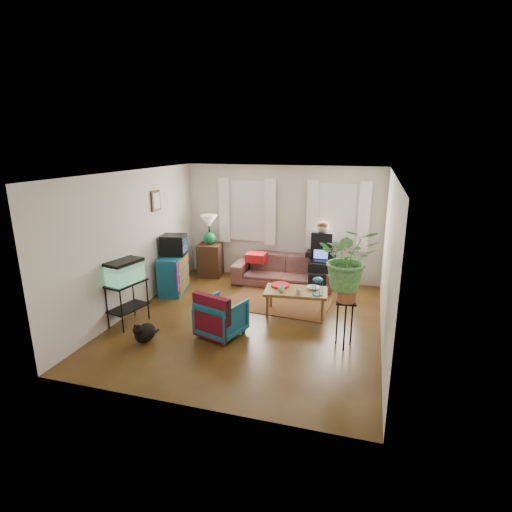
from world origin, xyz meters
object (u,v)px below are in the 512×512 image
(coffee_table, at_px, (296,302))
(side_table, at_px, (210,260))
(armchair, at_px, (222,315))
(plant_stand, at_px, (344,324))
(sofa, at_px, (284,266))
(aquarium_stand, at_px, (128,303))
(dresser, at_px, (173,274))

(coffee_table, bearing_deg, side_table, 139.19)
(side_table, bearing_deg, armchair, -64.06)
(coffee_table, distance_m, plant_stand, 1.38)
(sofa, xyz_separation_m, coffee_table, (0.56, -1.52, -0.20))
(sofa, xyz_separation_m, armchair, (-0.46, -2.67, -0.09))
(side_table, xyz_separation_m, plant_stand, (3.33, -2.64, -0.01))
(aquarium_stand, distance_m, coffee_table, 2.99)
(armchair, relative_size, plant_stand, 0.90)
(aquarium_stand, relative_size, coffee_table, 0.68)
(plant_stand, bearing_deg, sofa, 120.90)
(side_table, bearing_deg, plant_stand, -38.44)
(side_table, distance_m, dresser, 1.26)
(aquarium_stand, bearing_deg, sofa, 64.17)
(sofa, height_order, plant_stand, sofa)
(coffee_table, bearing_deg, sofa, 103.94)
(sofa, xyz_separation_m, dresser, (-2.16, -1.09, -0.04))
(dresser, height_order, armchair, dresser)
(dresser, height_order, coffee_table, dresser)
(aquarium_stand, height_order, armchair, aquarium_stand)
(armchair, bearing_deg, side_table, -46.55)
(sofa, height_order, aquarium_stand, sofa)
(sofa, bearing_deg, armchair, -99.45)
(sofa, distance_m, coffee_table, 1.63)
(sofa, xyz_separation_m, side_table, (-1.82, 0.12, -0.05))
(side_table, distance_m, armchair, 3.11)
(dresser, bearing_deg, coffee_table, -20.73)
(sofa, relative_size, plant_stand, 2.94)
(sofa, xyz_separation_m, plant_stand, (1.51, -2.52, -0.06))
(aquarium_stand, relative_size, armchair, 1.12)
(dresser, bearing_deg, side_table, 62.65)
(side_table, distance_m, aquarium_stand, 2.89)
(aquarium_stand, xyz_separation_m, plant_stand, (3.68, 0.23, -0.00))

